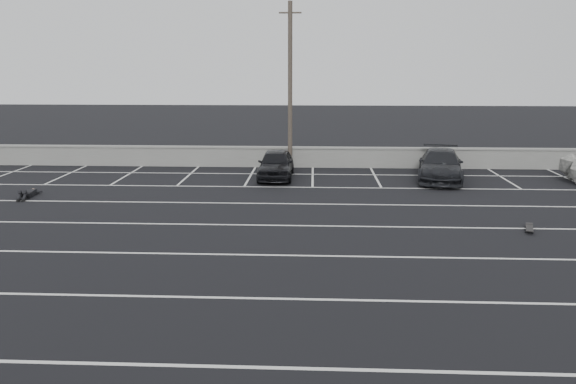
{
  "coord_description": "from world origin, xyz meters",
  "views": [
    {
      "loc": [
        1.02,
        -14.94,
        5.23
      ],
      "look_at": [
        0.17,
        3.65,
        1.0
      ],
      "focal_mm": 35.0,
      "sensor_mm": 36.0,
      "label": 1
    }
  ],
  "objects_px": {
    "car_left": "(276,164)",
    "skateboard": "(529,228)",
    "utility_pole": "(290,87)",
    "trash_bin": "(434,161)",
    "car_right": "(440,165)",
    "person": "(29,191)"
  },
  "relations": [
    {
      "from": "car_left",
      "to": "skateboard",
      "type": "distance_m",
      "value": 12.05
    },
    {
      "from": "utility_pole",
      "to": "trash_bin",
      "type": "distance_m",
      "value": 8.24
    },
    {
      "from": "utility_pole",
      "to": "trash_bin",
      "type": "xyz_separation_m",
      "value": [
        7.34,
        0.4,
        -3.72
      ]
    },
    {
      "from": "car_right",
      "to": "trash_bin",
      "type": "xyz_separation_m",
      "value": [
        0.27,
        2.65,
        -0.25
      ]
    },
    {
      "from": "car_left",
      "to": "utility_pole",
      "type": "bearing_deg",
      "value": 75.63
    },
    {
      "from": "utility_pole",
      "to": "skateboard",
      "type": "relative_size",
      "value": 9.35
    },
    {
      "from": "utility_pole",
      "to": "skateboard",
      "type": "bearing_deg",
      "value": -51.93
    },
    {
      "from": "car_left",
      "to": "car_right",
      "type": "xyz_separation_m",
      "value": [
        7.65,
        -0.08,
        0.03
      ]
    },
    {
      "from": "utility_pole",
      "to": "trash_bin",
      "type": "bearing_deg",
      "value": 3.12
    },
    {
      "from": "car_right",
      "to": "trash_bin",
      "type": "height_order",
      "value": "car_right"
    },
    {
      "from": "utility_pole",
      "to": "person",
      "type": "height_order",
      "value": "utility_pole"
    },
    {
      "from": "car_right",
      "to": "skateboard",
      "type": "distance_m",
      "value": 8.28
    },
    {
      "from": "car_left",
      "to": "trash_bin",
      "type": "relative_size",
      "value": 4.48
    },
    {
      "from": "person",
      "to": "utility_pole",
      "type": "bearing_deg",
      "value": 22.86
    },
    {
      "from": "car_right",
      "to": "person",
      "type": "relative_size",
      "value": 2.2
    },
    {
      "from": "utility_pole",
      "to": "person",
      "type": "bearing_deg",
      "value": -148.69
    },
    {
      "from": "person",
      "to": "trash_bin",
      "type": "bearing_deg",
      "value": 12.31
    },
    {
      "from": "skateboard",
      "to": "trash_bin",
      "type": "bearing_deg",
      "value": 113.6
    },
    {
      "from": "car_right",
      "to": "car_left",
      "type": "bearing_deg",
      "value": -169.14
    },
    {
      "from": "car_right",
      "to": "trash_bin",
      "type": "relative_size",
      "value": 5.46
    },
    {
      "from": "trash_bin",
      "to": "person",
      "type": "bearing_deg",
      "value": -159.24
    },
    {
      "from": "car_left",
      "to": "skateboard",
      "type": "bearing_deg",
      "value": -42.97
    }
  ]
}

